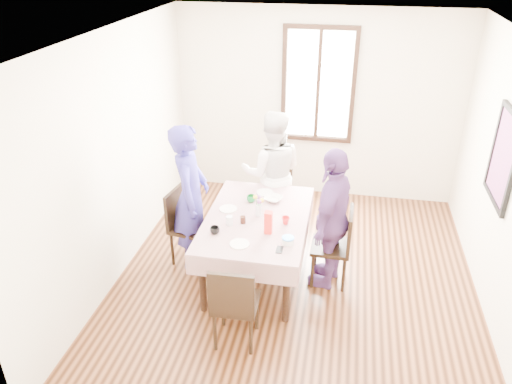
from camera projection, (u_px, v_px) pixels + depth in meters
ground at (295, 279)px, 5.68m from camera, size 4.50×4.50×0.00m
back_wall at (317, 106)px, 7.02m from camera, size 4.00×0.00×4.00m
right_wall at (509, 189)px, 4.73m from camera, size 0.00×4.50×4.50m
window_frame at (318, 85)px, 6.86m from camera, size 1.02×0.06×1.62m
window_pane at (318, 85)px, 6.87m from camera, size 0.90×0.02×1.50m
art_poster at (504, 158)px, 4.90m from camera, size 0.04×0.76×0.96m
dining_table at (257, 247)px, 5.60m from camera, size 0.98×1.54×0.75m
tablecloth at (257, 218)px, 5.42m from camera, size 1.10×1.66×0.01m
chair_left at (191, 227)px, 5.82m from camera, size 0.48×0.48×0.91m
chair_right at (331, 246)px, 5.47m from camera, size 0.43×0.43×0.91m
chair_far at (272, 197)px, 6.48m from camera, size 0.48×0.48×0.91m
chair_near at (236, 302)px, 4.64m from camera, size 0.43×0.43×0.91m
person_left at (190, 197)px, 5.63m from camera, size 0.50×0.68×1.72m
person_far at (272, 173)px, 6.30m from camera, size 0.89×0.74×1.64m
person_right at (331, 218)px, 5.31m from camera, size 0.63×1.02×1.62m
mug_black at (215, 230)px, 5.11m from camera, size 0.12×0.12×0.08m
mug_flag at (286, 220)px, 5.29m from camera, size 0.12×0.12×0.08m
mug_green at (251, 199)px, 5.72m from camera, size 0.12×0.12×0.08m
serving_bowl at (273, 199)px, 5.74m from camera, size 0.26×0.26×0.05m
juice_carton at (268, 223)px, 5.09m from camera, size 0.08×0.08×0.24m
butter_tub at (288, 241)px, 4.95m from camera, size 0.12×0.12×0.06m
jam_jar at (243, 220)px, 5.29m from camera, size 0.06×0.06×0.08m
drinking_glass at (229, 220)px, 5.26m from camera, size 0.07×0.07×0.10m
smartphone at (279, 250)px, 4.86m from camera, size 0.06×0.13×0.01m
flower_vase at (259, 210)px, 5.43m from camera, size 0.07×0.07×0.13m
plate_left at (228, 209)px, 5.58m from camera, size 0.20×0.20×0.01m
plate_far at (265, 192)px, 5.93m from camera, size 0.20×0.20×0.01m
plate_near at (240, 244)px, 4.95m from camera, size 0.20×0.20×0.01m
butter_lid at (288, 238)px, 4.93m from camera, size 0.12×0.12×0.01m
flower_bunch at (259, 201)px, 5.38m from camera, size 0.09×0.09×0.10m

